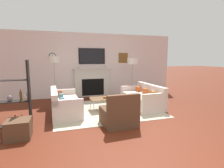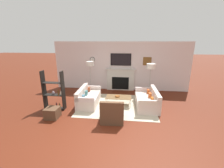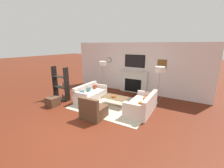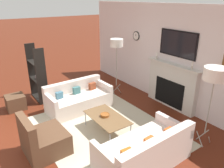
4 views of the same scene
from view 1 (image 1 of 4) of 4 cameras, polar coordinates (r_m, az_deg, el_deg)
The scene contains 12 objects.
ground_plane at distance 3.62m, azimuth 8.74°, elevation -18.48°, with size 60.00×60.00×0.00m, color #561F10.
fireplace_wall at distance 7.65m, azimuth -6.54°, elevation 5.23°, with size 7.56×0.28×2.70m.
area_rug at distance 5.68m, azimuth -1.92°, elevation -8.32°, with size 3.21×2.65×0.01m.
couch_left at distance 5.42m, azimuth -15.36°, elevation -6.50°, with size 0.85×1.71×0.74m.
couch_right at distance 6.08m, azimuth 9.97°, elevation -4.71°, with size 0.91×1.74×0.75m.
armchair at distance 4.33m, azimuth 2.35°, elevation -9.93°, with size 0.82×0.80×0.82m.
coffee_table at distance 5.62m, azimuth -1.44°, elevation -4.74°, with size 1.10×0.61×0.38m.
decorative_bowl at distance 5.58m, azimuth -1.88°, elevation -4.27°, with size 0.21×0.21×0.06m.
floor_lamp_left at distance 6.68m, azimuth -18.43°, elevation 7.34°, with size 0.38×0.38×1.72m.
floor_lamp_right at distance 7.33m, azimuth 6.72°, elevation 7.27°, with size 0.44×0.44×1.65m.
shelf_unit at distance 4.78m, azimuth -29.94°, elevation -3.69°, with size 0.85×0.28×1.60m.
ottoman at distance 4.18m, azimuth -28.17°, elevation -12.78°, with size 0.47×0.47×0.39m.
Camera 1 is at (-1.46, -2.89, 1.62)m, focal length 28.00 mm.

